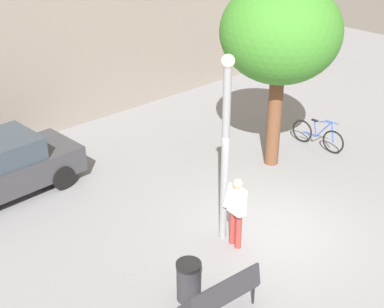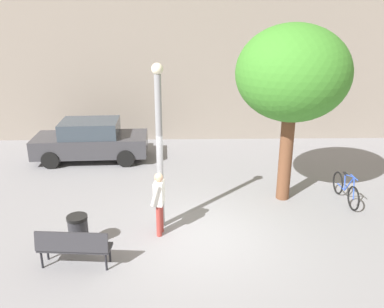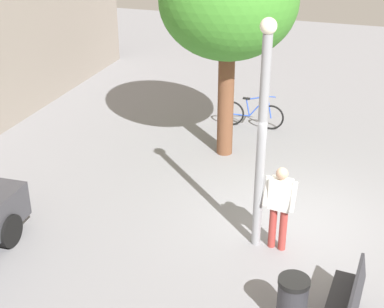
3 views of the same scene
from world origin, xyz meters
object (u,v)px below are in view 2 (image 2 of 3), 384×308
at_px(lamppost, 159,142).
at_px(bicycle_blue, 346,189).
at_px(plaza_tree, 292,74).
at_px(person_by_lamppost, 159,200).
at_px(trash_bin, 78,232).
at_px(parked_car_charcoal, 91,140).
at_px(park_bench, 74,246).

xyz_separation_m(lamppost, bicycle_blue, (5.41, 1.35, -1.96)).
relative_size(plaza_tree, bicycle_blue, 2.83).
distance_m(person_by_lamppost, trash_bin, 2.06).
xyz_separation_m(lamppost, person_by_lamppost, (-0.02, -0.40, -1.38)).
bearing_deg(parked_car_charcoal, person_by_lamppost, -62.29).
distance_m(park_bench, bicycle_blue, 7.88).
bearing_deg(parked_car_charcoal, trash_bin, -80.78).
height_order(plaza_tree, bicycle_blue, plaza_tree).
height_order(park_bench, parked_car_charcoal, parked_car_charcoal).
bearing_deg(plaza_tree, lamppost, -155.83).
height_order(person_by_lamppost, trash_bin, person_by_lamppost).
bearing_deg(park_bench, trash_bin, 97.21).
bearing_deg(park_bench, plaza_tree, 32.04).
relative_size(lamppost, trash_bin, 5.09).
relative_size(lamppost, parked_car_charcoal, 1.00).
distance_m(bicycle_blue, parked_car_charcoal, 9.14).
relative_size(lamppost, person_by_lamppost, 2.55).
height_order(person_by_lamppost, plaza_tree, plaza_tree).
bearing_deg(bicycle_blue, person_by_lamppost, -162.15).
bearing_deg(parked_car_charcoal, plaza_tree, -28.18).
height_order(lamppost, trash_bin, lamppost).
xyz_separation_m(person_by_lamppost, trash_bin, (-1.90, -0.58, -0.54)).
distance_m(person_by_lamppost, park_bench, 2.31).
bearing_deg(parked_car_charcoal, bicycle_blue, -24.31).
xyz_separation_m(person_by_lamppost, park_bench, (-1.80, -1.38, -0.42)).
distance_m(parked_car_charcoal, trash_bin, 6.18).
distance_m(park_bench, plaza_tree, 7.16).
bearing_deg(park_bench, lamppost, 44.30).
bearing_deg(bicycle_blue, trash_bin, -162.37).
height_order(plaza_tree, trash_bin, plaza_tree).
xyz_separation_m(plaza_tree, parked_car_charcoal, (-6.52, 3.49, -2.97)).
distance_m(plaza_tree, parked_car_charcoal, 7.97).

